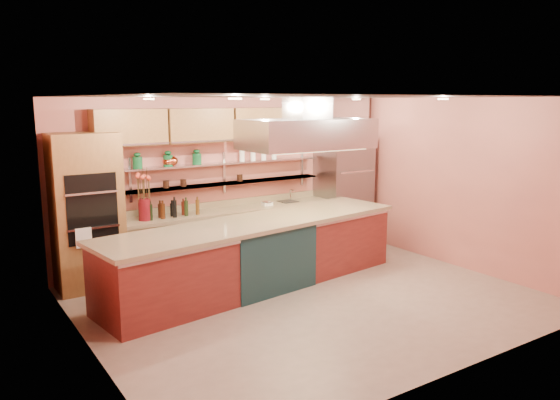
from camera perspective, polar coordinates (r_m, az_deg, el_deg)
floor at (r=7.81m, az=3.23°, el=-10.36°), size 6.00×5.00×0.02m
ceiling at (r=7.30m, az=3.46°, el=10.73°), size 6.00×5.00×0.02m
wall_back at (r=9.53m, az=-5.66°, el=2.17°), size 6.00×0.04×2.80m
wall_front at (r=5.67m, az=18.60°, el=-3.99°), size 6.00×0.04×2.80m
wall_left at (r=6.17m, az=-19.70°, el=-2.92°), size 0.04×5.00×2.80m
wall_right at (r=9.51m, az=18.03°, el=1.69°), size 0.04×5.00×2.80m
oven_stack at (r=8.42m, az=-19.52°, el=-1.20°), size 0.95×0.64×2.30m
refrigerator at (r=10.58m, az=6.64°, el=1.05°), size 0.95×0.72×2.10m
back_counter at (r=9.42m, az=-4.98°, el=-3.71°), size 3.84×0.64×0.93m
wall_shelf_lower at (r=9.40m, az=-5.56°, el=1.75°), size 3.60×0.26×0.03m
wall_shelf_upper at (r=9.35m, az=-5.60°, el=3.87°), size 3.60×0.26×0.03m
upper_cabinets at (r=9.28m, az=-5.25°, el=7.85°), size 4.60×0.36×0.55m
range_hood at (r=8.36m, az=2.83°, el=6.92°), size 2.00×1.00×0.45m
ceiling_downlights at (r=7.47m, az=2.52°, el=10.50°), size 4.00×2.80×0.02m
island at (r=8.17m, az=-2.42°, el=-5.63°), size 4.90×1.67×1.00m
flower_vase at (r=8.63m, az=-13.96°, el=-0.98°), size 0.23×0.23×0.34m
oil_bottle_cluster at (r=8.80m, az=-11.08°, el=-0.80°), size 0.94×0.49×0.29m
kitchen_scale at (r=9.60m, az=-1.37°, el=-0.28°), size 0.18×0.15×0.10m
bar_faucet at (r=9.97m, az=1.07°, el=0.47°), size 0.04×0.04×0.21m
copper_kettle at (r=8.93m, az=-11.25°, el=4.02°), size 0.26×0.26×0.16m
green_canister at (r=9.10m, az=-8.68°, el=4.26°), size 0.19×0.19×0.17m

